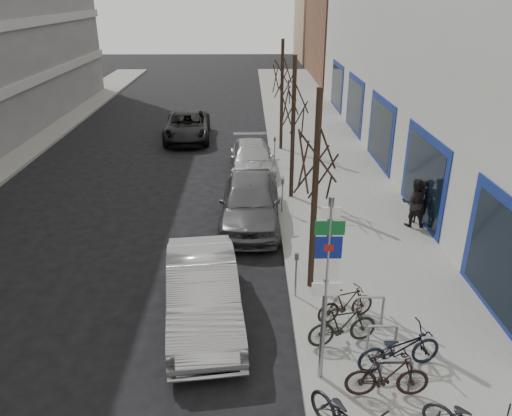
{
  "coord_description": "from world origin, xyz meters",
  "views": [
    {
      "loc": [
        0.93,
        -8.13,
        7.53
      ],
      "look_at": [
        1.14,
        4.58,
        2.0
      ],
      "focal_mm": 35.0,
      "sensor_mm": 36.0,
      "label": 1
    }
  ],
  "objects_px": {
    "tree_far": "(282,69)",
    "parked_car_back": "(252,159)",
    "tree_mid": "(294,95)",
    "meter_back": "(275,148)",
    "pedestrian_near": "(420,201)",
    "tree_near": "(317,146)",
    "parked_car_front": "(203,293)",
    "lane_car": "(187,126)",
    "pedestrian_far": "(414,202)",
    "meter_front": "(296,271)",
    "bike_near_right": "(387,375)",
    "bike_far_inner": "(346,303)",
    "bike_mid_inner": "(343,325)",
    "bike_rack": "(382,337)",
    "highway_sign_pole": "(326,282)",
    "meter_mid": "(282,192)",
    "parked_car_mid": "(250,201)",
    "bike_mid_curb": "(400,345)"
  },
  "relations": [
    {
      "from": "tree_far",
      "to": "parked_car_back",
      "type": "bearing_deg",
      "value": -114.48
    },
    {
      "from": "tree_mid",
      "to": "meter_back",
      "type": "height_order",
      "value": "tree_mid"
    },
    {
      "from": "tree_far",
      "to": "pedestrian_near",
      "type": "relative_size",
      "value": 3.49
    },
    {
      "from": "tree_near",
      "to": "parked_car_front",
      "type": "bearing_deg",
      "value": -154.98
    },
    {
      "from": "lane_car",
      "to": "pedestrian_far",
      "type": "distance_m",
      "value": 14.64
    },
    {
      "from": "meter_front",
      "to": "bike_near_right",
      "type": "xyz_separation_m",
      "value": [
        1.47,
        -3.56,
        -0.26
      ]
    },
    {
      "from": "tree_near",
      "to": "pedestrian_far",
      "type": "height_order",
      "value": "tree_near"
    },
    {
      "from": "bike_far_inner",
      "to": "parked_car_back",
      "type": "height_order",
      "value": "parked_car_back"
    },
    {
      "from": "bike_mid_inner",
      "to": "meter_front",
      "type": "bearing_deg",
      "value": 11.01
    },
    {
      "from": "tree_mid",
      "to": "pedestrian_near",
      "type": "bearing_deg",
      "value": -30.43
    },
    {
      "from": "lane_car",
      "to": "bike_rack",
      "type": "bearing_deg",
      "value": -74.4
    },
    {
      "from": "meter_front",
      "to": "bike_far_inner",
      "type": "distance_m",
      "value": 1.56
    },
    {
      "from": "bike_rack",
      "to": "lane_car",
      "type": "relative_size",
      "value": 0.43
    },
    {
      "from": "highway_sign_pole",
      "to": "meter_back",
      "type": "relative_size",
      "value": 3.31
    },
    {
      "from": "bike_mid_inner",
      "to": "parked_car_back",
      "type": "height_order",
      "value": "parked_car_back"
    },
    {
      "from": "tree_near",
      "to": "lane_car",
      "type": "distance_m",
      "value": 16.51
    },
    {
      "from": "bike_rack",
      "to": "meter_mid",
      "type": "height_order",
      "value": "meter_mid"
    },
    {
      "from": "tree_far",
      "to": "tree_mid",
      "type": "bearing_deg",
      "value": -90.0
    },
    {
      "from": "highway_sign_pole",
      "to": "bike_rack",
      "type": "xyz_separation_m",
      "value": [
        1.4,
        0.61,
        -1.8
      ]
    },
    {
      "from": "tree_mid",
      "to": "pedestrian_far",
      "type": "bearing_deg",
      "value": -35.0
    },
    {
      "from": "highway_sign_pole",
      "to": "parked_car_mid",
      "type": "relative_size",
      "value": 0.83
    },
    {
      "from": "meter_front",
      "to": "parked_car_front",
      "type": "distance_m",
      "value": 2.49
    },
    {
      "from": "tree_near",
      "to": "meter_mid",
      "type": "xyz_separation_m",
      "value": [
        -0.45,
        5.0,
        -3.19
      ]
    },
    {
      "from": "meter_mid",
      "to": "meter_back",
      "type": "bearing_deg",
      "value": 90.0
    },
    {
      "from": "parked_car_front",
      "to": "pedestrian_far",
      "type": "xyz_separation_m",
      "value": [
        6.72,
        5.06,
        0.21
      ]
    },
    {
      "from": "pedestrian_near",
      "to": "pedestrian_far",
      "type": "bearing_deg",
      "value": 29.3
    },
    {
      "from": "meter_back",
      "to": "pedestrian_far",
      "type": "relative_size",
      "value": 0.74
    },
    {
      "from": "meter_front",
      "to": "meter_mid",
      "type": "bearing_deg",
      "value": 90.0
    },
    {
      "from": "parked_car_mid",
      "to": "parked_car_back",
      "type": "relative_size",
      "value": 1.09
    },
    {
      "from": "highway_sign_pole",
      "to": "bike_far_inner",
      "type": "height_order",
      "value": "highway_sign_pole"
    },
    {
      "from": "meter_front",
      "to": "lane_car",
      "type": "distance_m",
      "value": 16.5
    },
    {
      "from": "meter_back",
      "to": "pedestrian_near",
      "type": "height_order",
      "value": "pedestrian_near"
    },
    {
      "from": "parked_car_back",
      "to": "pedestrian_far",
      "type": "height_order",
      "value": "pedestrian_far"
    },
    {
      "from": "bike_rack",
      "to": "tree_near",
      "type": "bearing_deg",
      "value": 112.48
    },
    {
      "from": "bike_rack",
      "to": "meter_front",
      "type": "xyz_separation_m",
      "value": [
        -1.65,
        2.4,
        0.26
      ]
    },
    {
      "from": "meter_mid",
      "to": "parked_car_front",
      "type": "relative_size",
      "value": 0.26
    },
    {
      "from": "parked_car_front",
      "to": "pedestrian_near",
      "type": "height_order",
      "value": "pedestrian_near"
    },
    {
      "from": "bike_near_right",
      "to": "parked_car_back",
      "type": "height_order",
      "value": "parked_car_back"
    },
    {
      "from": "lane_car",
      "to": "meter_back",
      "type": "bearing_deg",
      "value": -49.98
    },
    {
      "from": "tree_far",
      "to": "bike_mid_inner",
      "type": "height_order",
      "value": "tree_far"
    },
    {
      "from": "bike_mid_curb",
      "to": "meter_back",
      "type": "bearing_deg",
      "value": -4.99
    },
    {
      "from": "meter_mid",
      "to": "bike_mid_inner",
      "type": "distance_m",
      "value": 7.51
    },
    {
      "from": "bike_near_right",
      "to": "parked_car_front",
      "type": "height_order",
      "value": "parked_car_front"
    },
    {
      "from": "meter_mid",
      "to": "bike_mid_curb",
      "type": "bearing_deg",
      "value": -76.83
    },
    {
      "from": "pedestrian_near",
      "to": "bike_rack",
      "type": "bearing_deg",
      "value": 51.93
    },
    {
      "from": "highway_sign_pole",
      "to": "meter_mid",
      "type": "height_order",
      "value": "highway_sign_pole"
    },
    {
      "from": "bike_far_inner",
      "to": "tree_far",
      "type": "bearing_deg",
      "value": -16.58
    },
    {
      "from": "parked_car_front",
      "to": "parked_car_back",
      "type": "bearing_deg",
      "value": 76.13
    },
    {
      "from": "meter_front",
      "to": "pedestrian_near",
      "type": "height_order",
      "value": "pedestrian_near"
    },
    {
      "from": "bike_rack",
      "to": "bike_near_right",
      "type": "xyz_separation_m",
      "value": [
        -0.18,
        -1.16,
        0.0
      ]
    }
  ]
}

